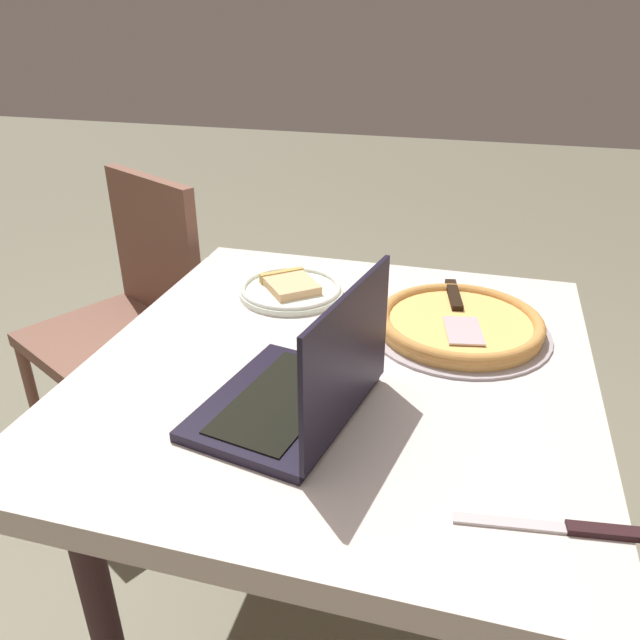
{
  "coord_description": "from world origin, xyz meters",
  "views": [
    {
      "loc": [
        1.0,
        0.23,
        1.36
      ],
      "look_at": [
        -0.08,
        -0.06,
        0.78
      ],
      "focal_mm": 34.9,
      "sensor_mm": 36.0,
      "label": 1
    }
  ],
  "objects_px": {
    "pizza_plate": "(291,289)",
    "table_knife": "(570,528)",
    "laptop": "(303,389)",
    "pizza_tray": "(460,324)",
    "chair_near": "(130,310)",
    "dining_table": "(339,397)"
  },
  "relations": [
    {
      "from": "pizza_plate",
      "to": "table_knife",
      "type": "distance_m",
      "value": 0.83
    },
    {
      "from": "pizza_tray",
      "to": "table_knife",
      "type": "bearing_deg",
      "value": 19.19
    },
    {
      "from": "dining_table",
      "to": "chair_near",
      "type": "distance_m",
      "value": 0.91
    },
    {
      "from": "laptop",
      "to": "table_knife",
      "type": "xyz_separation_m",
      "value": [
        0.15,
        0.41,
        -0.05
      ]
    },
    {
      "from": "dining_table",
      "to": "pizza_plate",
      "type": "height_order",
      "value": "pizza_plate"
    },
    {
      "from": "dining_table",
      "to": "pizza_plate",
      "type": "relative_size",
      "value": 4.14
    },
    {
      "from": "laptop",
      "to": "chair_near",
      "type": "bearing_deg",
      "value": -131.29
    },
    {
      "from": "laptop",
      "to": "table_knife",
      "type": "distance_m",
      "value": 0.44
    },
    {
      "from": "pizza_plate",
      "to": "table_knife",
      "type": "xyz_separation_m",
      "value": [
        0.6,
        0.57,
        -0.01
      ]
    },
    {
      "from": "laptop",
      "to": "chair_near",
      "type": "relative_size",
      "value": 0.39
    },
    {
      "from": "laptop",
      "to": "pizza_plate",
      "type": "distance_m",
      "value": 0.48
    },
    {
      "from": "pizza_tray",
      "to": "laptop",
      "type": "bearing_deg",
      "value": -32.41
    },
    {
      "from": "pizza_tray",
      "to": "pizza_plate",
      "type": "bearing_deg",
      "value": -102.59
    },
    {
      "from": "laptop",
      "to": "pizza_tray",
      "type": "bearing_deg",
      "value": 147.59
    },
    {
      "from": "laptop",
      "to": "pizza_tray",
      "type": "xyz_separation_m",
      "value": [
        -0.36,
        0.23,
        -0.03
      ]
    },
    {
      "from": "chair_near",
      "to": "laptop",
      "type": "bearing_deg",
      "value": 48.71
    },
    {
      "from": "pizza_plate",
      "to": "laptop",
      "type": "bearing_deg",
      "value": 20.21
    },
    {
      "from": "laptop",
      "to": "chair_near",
      "type": "xyz_separation_m",
      "value": [
        -0.66,
        -0.75,
        -0.27
      ]
    },
    {
      "from": "pizza_plate",
      "to": "table_knife",
      "type": "height_order",
      "value": "pizza_plate"
    },
    {
      "from": "table_knife",
      "to": "chair_near",
      "type": "height_order",
      "value": "chair_near"
    },
    {
      "from": "laptop",
      "to": "pizza_plate",
      "type": "relative_size",
      "value": 1.44
    },
    {
      "from": "laptop",
      "to": "dining_table",
      "type": "bearing_deg",
      "value": 174.91
    }
  ]
}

